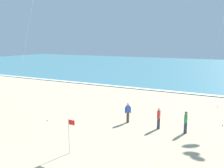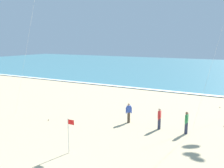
{
  "view_description": "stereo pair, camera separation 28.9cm",
  "coord_description": "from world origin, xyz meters",
  "px_view_note": "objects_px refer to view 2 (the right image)",
  "views": [
    {
      "loc": [
        6.25,
        -5.24,
        6.42
      ],
      "look_at": [
        -0.65,
        8.0,
        3.74
      ],
      "focal_mm": 38.74,
      "sensor_mm": 36.0,
      "label": 1
    },
    {
      "loc": [
        6.51,
        -5.1,
        6.42
      ],
      "look_at": [
        -0.65,
        8.0,
        3.74
      ],
      "focal_mm": 38.74,
      "sensor_mm": 36.0,
      "label": 2
    }
  ],
  "objects_px": {
    "bystander_blue_top": "(129,113)",
    "bystander_red_top": "(159,118)",
    "lifeguard_flag": "(69,132)",
    "bystander_green_top": "(186,123)"
  },
  "relations": [
    {
      "from": "bystander_blue_top",
      "to": "lifeguard_flag",
      "type": "bearing_deg",
      "value": -96.73
    },
    {
      "from": "bystander_blue_top",
      "to": "lifeguard_flag",
      "type": "relative_size",
      "value": 0.76
    },
    {
      "from": "bystander_blue_top",
      "to": "bystander_red_top",
      "type": "relative_size",
      "value": 1.0
    },
    {
      "from": "bystander_red_top",
      "to": "bystander_green_top",
      "type": "relative_size",
      "value": 1.0
    },
    {
      "from": "lifeguard_flag",
      "to": "bystander_blue_top",
      "type": "bearing_deg",
      "value": 83.27
    },
    {
      "from": "bystander_blue_top",
      "to": "bystander_green_top",
      "type": "xyz_separation_m",
      "value": [
        4.51,
        -0.21,
        0.0
      ]
    },
    {
      "from": "bystander_red_top",
      "to": "bystander_blue_top",
      "type": "bearing_deg",
      "value": 174.61
    },
    {
      "from": "bystander_red_top",
      "to": "bystander_green_top",
      "type": "height_order",
      "value": "same"
    },
    {
      "from": "bystander_blue_top",
      "to": "bystander_red_top",
      "type": "bearing_deg",
      "value": -5.39
    },
    {
      "from": "lifeguard_flag",
      "to": "bystander_green_top",
      "type": "bearing_deg",
      "value": 49.92
    }
  ]
}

